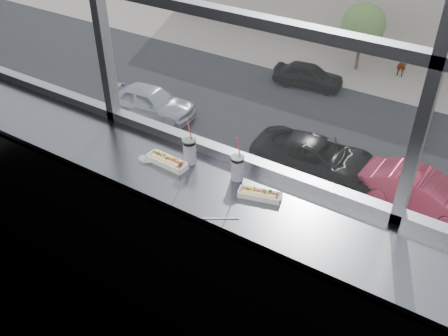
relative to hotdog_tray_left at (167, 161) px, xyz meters
The scene contains 15 objects.
wall_back_lower 0.71m from the hotdog_tray_left, 37.69° to the left, with size 6.00×6.00×0.00m, color black.
counter 0.34m from the hotdog_tray_left, ahead, with size 6.00×0.55×0.06m, color slate.
counter_fascia 0.72m from the hotdog_tray_left, 39.74° to the right, with size 6.00×0.04×1.04m, color slate.
hotdog_tray_left is the anchor object (origin of this frame).
hotdog_tray_right 0.63m from the hotdog_tray_left, ahead, with size 0.26×0.14×0.06m.
soda_cup_left 0.15m from the hotdog_tray_left, 41.51° to the left, with size 0.09×0.09×0.32m.
soda_cup_right 0.45m from the hotdog_tray_left, 14.27° to the left, with size 0.08×0.08×0.30m.
loose_straw 0.60m from the hotdog_tray_left, 23.60° to the right, with size 0.01×0.01×0.19m, color white.
wrapper 0.14m from the hotdog_tray_left, 163.64° to the right, with size 0.10×0.07×0.03m, color silver.
car_near_a 24.56m from the hotdog_tray_left, 132.37° to the left, with size 6.92×2.88×2.31m, color #A3A9B6.
car_far_a 28.20m from the hotdog_tray_left, 110.63° to the left, with size 5.78×2.41×1.93m, color black.
car_near_c 19.60m from the hotdog_tray_left, 90.98° to the left, with size 6.67×2.78×2.22m, color #A4243E.
car_near_b 20.23m from the hotdog_tray_left, 107.08° to the left, with size 6.67×2.78×2.22m, color black.
pedestrian_a 31.22m from the hotdog_tray_left, 99.49° to the left, with size 0.88×0.66×1.97m, color #66605B.
tree_left 30.64m from the hotdog_tray_left, 104.89° to the left, with size 2.80×2.80×4.38m.
Camera 1 is at (1.30, -0.65, 2.86)m, focal length 40.00 mm.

